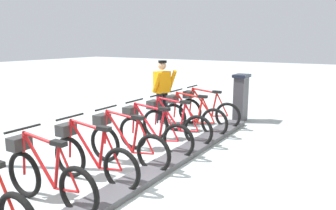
{
  "coord_description": "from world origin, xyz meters",
  "views": [
    {
      "loc": [
        -2.87,
        4.0,
        2.15
      ],
      "look_at": [
        0.5,
        -1.43,
        0.9
      ],
      "focal_mm": 35.0,
      "sensor_mm": 36.0,
      "label": 1
    }
  ],
  "objects_px": {
    "bike_docked_0": "(206,110)",
    "worker_near_rack": "(162,89)",
    "payment_kiosk": "(241,97)",
    "bike_docked_3": "(151,132)",
    "bike_docked_1": "(191,116)",
    "bike_docked_4": "(125,143)",
    "bike_docked_6": "(45,175)",
    "bike_docked_5": "(90,157)",
    "bike_docked_2": "(173,123)"
  },
  "relations": [
    {
      "from": "bike_docked_4",
      "to": "bike_docked_3",
      "type": "bearing_deg",
      "value": -90.0
    },
    {
      "from": "worker_near_rack",
      "to": "bike_docked_1",
      "type": "bearing_deg",
      "value": 156.13
    },
    {
      "from": "bike_docked_3",
      "to": "bike_docked_4",
      "type": "height_order",
      "value": "same"
    },
    {
      "from": "bike_docked_4",
      "to": "bike_docked_6",
      "type": "height_order",
      "value": "same"
    },
    {
      "from": "bike_docked_1",
      "to": "worker_near_rack",
      "type": "height_order",
      "value": "worker_near_rack"
    },
    {
      "from": "bike_docked_6",
      "to": "worker_near_rack",
      "type": "xyz_separation_m",
      "value": [
        1.11,
        -4.56,
        0.48
      ]
    },
    {
      "from": "bike_docked_1",
      "to": "bike_docked_4",
      "type": "bearing_deg",
      "value": 90.0
    },
    {
      "from": "bike_docked_3",
      "to": "bike_docked_1",
      "type": "bearing_deg",
      "value": -90.0
    },
    {
      "from": "bike_docked_1",
      "to": "bike_docked_5",
      "type": "relative_size",
      "value": 1.0
    },
    {
      "from": "bike_docked_5",
      "to": "worker_near_rack",
      "type": "xyz_separation_m",
      "value": [
        1.11,
        -3.75,
        0.48
      ]
    },
    {
      "from": "bike_docked_3",
      "to": "bike_docked_5",
      "type": "distance_m",
      "value": 1.63
    },
    {
      "from": "bike_docked_0",
      "to": "worker_near_rack",
      "type": "distance_m",
      "value": 1.25
    },
    {
      "from": "bike_docked_0",
      "to": "bike_docked_6",
      "type": "height_order",
      "value": "same"
    },
    {
      "from": "bike_docked_5",
      "to": "worker_near_rack",
      "type": "distance_m",
      "value": 3.94
    },
    {
      "from": "bike_docked_0",
      "to": "bike_docked_5",
      "type": "bearing_deg",
      "value": 90.0
    },
    {
      "from": "bike_docked_3",
      "to": "bike_docked_6",
      "type": "bearing_deg",
      "value": 90.0
    },
    {
      "from": "bike_docked_1",
      "to": "bike_docked_5",
      "type": "xyz_separation_m",
      "value": [
        0.0,
        3.26,
        0.0
      ]
    },
    {
      "from": "bike_docked_6",
      "to": "worker_near_rack",
      "type": "distance_m",
      "value": 4.72
    },
    {
      "from": "bike_docked_4",
      "to": "bike_docked_6",
      "type": "xyz_separation_m",
      "value": [
        0.0,
        1.63,
        0.0
      ]
    },
    {
      "from": "bike_docked_1",
      "to": "worker_near_rack",
      "type": "relative_size",
      "value": 1.04
    },
    {
      "from": "bike_docked_0",
      "to": "bike_docked_2",
      "type": "xyz_separation_m",
      "value": [
        0.0,
        1.63,
        0.0
      ]
    },
    {
      "from": "bike_docked_5",
      "to": "bike_docked_2",
      "type": "bearing_deg",
      "value": -90.0
    },
    {
      "from": "bike_docked_1",
      "to": "bike_docked_3",
      "type": "height_order",
      "value": "same"
    },
    {
      "from": "bike_docked_5",
      "to": "payment_kiosk",
      "type": "bearing_deg",
      "value": -96.45
    },
    {
      "from": "payment_kiosk",
      "to": "bike_docked_3",
      "type": "xyz_separation_m",
      "value": [
        0.57,
        3.43,
        -0.24
      ]
    },
    {
      "from": "payment_kiosk",
      "to": "bike_docked_3",
      "type": "distance_m",
      "value": 3.48
    },
    {
      "from": "payment_kiosk",
      "to": "worker_near_rack",
      "type": "xyz_separation_m",
      "value": [
        1.68,
        1.31,
        0.24
      ]
    },
    {
      "from": "payment_kiosk",
      "to": "bike_docked_2",
      "type": "height_order",
      "value": "payment_kiosk"
    },
    {
      "from": "bike_docked_6",
      "to": "bike_docked_3",
      "type": "bearing_deg",
      "value": -90.0
    },
    {
      "from": "bike_docked_1",
      "to": "worker_near_rack",
      "type": "bearing_deg",
      "value": -23.87
    },
    {
      "from": "bike_docked_2",
      "to": "bike_docked_3",
      "type": "bearing_deg",
      "value": 90.0
    },
    {
      "from": "payment_kiosk",
      "to": "bike_docked_5",
      "type": "xyz_separation_m",
      "value": [
        0.57,
        5.06,
        -0.24
      ]
    },
    {
      "from": "bike_docked_3",
      "to": "worker_near_rack",
      "type": "distance_m",
      "value": 2.44
    },
    {
      "from": "bike_docked_0",
      "to": "bike_docked_1",
      "type": "bearing_deg",
      "value": 90.0
    },
    {
      "from": "bike_docked_0",
      "to": "bike_docked_5",
      "type": "xyz_separation_m",
      "value": [
        0.0,
        4.07,
        0.0
      ]
    },
    {
      "from": "bike_docked_2",
      "to": "bike_docked_6",
      "type": "height_order",
      "value": "same"
    },
    {
      "from": "bike_docked_2",
      "to": "worker_near_rack",
      "type": "bearing_deg",
      "value": -49.68
    },
    {
      "from": "bike_docked_5",
      "to": "bike_docked_0",
      "type": "bearing_deg",
      "value": -90.0
    },
    {
      "from": "bike_docked_0",
      "to": "bike_docked_1",
      "type": "distance_m",
      "value": 0.81
    },
    {
      "from": "bike_docked_4",
      "to": "worker_near_rack",
      "type": "bearing_deg",
      "value": -69.32
    },
    {
      "from": "bike_docked_4",
      "to": "worker_near_rack",
      "type": "distance_m",
      "value": 3.17
    },
    {
      "from": "payment_kiosk",
      "to": "bike_docked_0",
      "type": "relative_size",
      "value": 0.74
    },
    {
      "from": "bike_docked_0",
      "to": "bike_docked_1",
      "type": "height_order",
      "value": "same"
    },
    {
      "from": "bike_docked_5",
      "to": "bike_docked_1",
      "type": "bearing_deg",
      "value": -90.0
    },
    {
      "from": "bike_docked_5",
      "to": "bike_docked_6",
      "type": "xyz_separation_m",
      "value": [
        0.0,
        0.81,
        0.0
      ]
    },
    {
      "from": "bike_docked_1",
      "to": "bike_docked_6",
      "type": "xyz_separation_m",
      "value": [
        0.0,
        4.07,
        0.0
      ]
    },
    {
      "from": "bike_docked_0",
      "to": "bike_docked_4",
      "type": "distance_m",
      "value": 3.26
    },
    {
      "from": "payment_kiosk",
      "to": "bike_docked_6",
      "type": "xyz_separation_m",
      "value": [
        0.57,
        5.87,
        -0.24
      ]
    },
    {
      "from": "bike_docked_5",
      "to": "bike_docked_4",
      "type": "bearing_deg",
      "value": -90.0
    },
    {
      "from": "bike_docked_2",
      "to": "bike_docked_4",
      "type": "xyz_separation_m",
      "value": [
        0.0,
        1.63,
        0.0
      ]
    }
  ]
}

